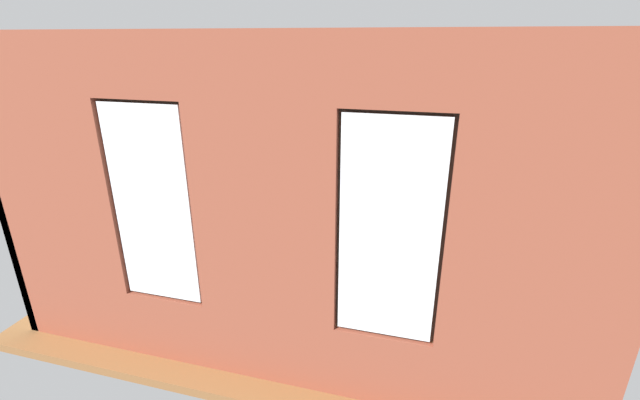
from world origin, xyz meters
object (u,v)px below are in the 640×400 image
object	(u,v)px
candle_jar	(330,227)
tv_flatscreen	(177,194)
coffee_table	(327,229)
remote_gray	(319,222)
couch_left	(494,276)
potted_plant_between_couches	(382,295)
remote_black	(302,226)
table_plant_small	(349,218)
cup_ceramic	(327,223)
couch_by_window	(252,304)
media_console	(181,226)
potted_plant_near_tv	(170,230)
potted_plant_corner_near_left	(494,196)
potted_plant_beside_window_right	(150,280)
potted_plant_by_left_couch	(460,224)
potted_plant_foreground_right	(237,170)
papasan_chair	(320,201)
potted_plant_mid_room_small	(381,231)

from	to	relation	value
candle_jar	tv_flatscreen	distance (m)	2.59
coffee_table	remote_gray	xyz separation A→B (m)	(0.15, -0.11, 0.06)
couch_left	potted_plant_between_couches	bearing A→B (deg)	-38.37
couch_left	remote_black	bearing A→B (deg)	-97.65
table_plant_small	potted_plant_between_couches	xyz separation A→B (m)	(-0.82, 2.26, 0.15)
cup_ceramic	potted_plant_between_couches	xyz separation A→B (m)	(-1.15, 2.11, 0.22)
couch_by_window	media_console	bearing A→B (deg)	-41.65
media_console	potted_plant_near_tv	distance (m)	1.27
couch_left	candle_jar	bearing A→B (deg)	-99.95
couch_by_window	potted_plant_near_tv	world-z (taller)	potted_plant_near_tv
potted_plant_corner_near_left	couch_by_window	bearing A→B (deg)	50.69
coffee_table	tv_flatscreen	world-z (taller)	tv_flatscreen
remote_gray	potted_plant_beside_window_right	size ratio (longest dim) A/B	0.21
remote_gray	potted_plant_by_left_couch	xyz separation A→B (m)	(-2.18, -0.56, -0.01)
table_plant_small	potted_plant_foreground_right	bearing A→B (deg)	-25.64
couch_by_window	couch_left	distance (m)	3.10
couch_by_window	table_plant_small	distance (m)	2.41
couch_by_window	cup_ceramic	bearing A→B (deg)	-98.66
candle_jar	potted_plant_by_left_couch	xyz separation A→B (m)	(-1.94, -0.79, -0.06)
couch_left	remote_gray	xyz separation A→B (m)	(2.58, -0.85, 0.09)
couch_by_window	potted_plant_corner_near_left	distance (m)	4.63
table_plant_small	potted_plant_between_couches	distance (m)	2.41
remote_black	papasan_chair	bearing A→B (deg)	-66.31
potted_plant_corner_near_left	potted_plant_mid_room_small	distance (m)	2.10
potted_plant_foreground_right	potted_plant_near_tv	bearing A→B (deg)	95.61
coffee_table	cup_ceramic	size ratio (longest dim) A/B	11.48
remote_gray	potted_plant_near_tv	distance (m)	2.28
candle_jar	remote_black	world-z (taller)	candle_jar
remote_black	potted_plant_by_left_couch	xyz separation A→B (m)	(-2.40, -0.79, -0.01)
couch_by_window	tv_flatscreen	size ratio (longest dim) A/B	1.95
cup_ceramic	potted_plant_mid_room_small	bearing A→B (deg)	-156.17
couch_by_window	potted_plant_near_tv	xyz separation A→B (m)	(1.59, -0.85, 0.36)
potted_plant_mid_room_small	remote_gray	bearing A→B (deg)	14.82
candle_jar	potted_plant_near_tv	world-z (taller)	potted_plant_near_tv
remote_black	potted_plant_beside_window_right	bearing A→B (deg)	83.46
table_plant_small	couch_left	bearing A→B (deg)	157.02
papasan_chair	cup_ceramic	bearing A→B (deg)	111.31
cup_ceramic	potted_plant_by_left_couch	world-z (taller)	potted_plant_by_left_couch
candle_jar	potted_plant_between_couches	size ratio (longest dim) A/B	0.08
couch_left	potted_plant_mid_room_small	size ratio (longest dim) A/B	4.77
potted_plant_foreground_right	potted_plant_by_left_couch	distance (m)	4.29
candle_jar	potted_plant_near_tv	size ratio (longest dim) A/B	0.11
couch_left	potted_plant_mid_room_small	distance (m)	1.95
remote_black	media_console	xyz separation A→B (m)	(2.11, 0.13, -0.20)
tv_flatscreen	potted_plant_near_tv	size ratio (longest dim) A/B	0.98
couch_left	tv_flatscreen	size ratio (longest dim) A/B	1.88
tv_flatscreen	potted_plant_mid_room_small	size ratio (longest dim) A/B	2.54
coffee_table	remote_black	size ratio (longest dim) A/B	7.11
remote_gray	papasan_chair	xyz separation A→B (m)	(0.22, -0.83, 0.04)
potted_plant_beside_window_right	potted_plant_by_left_couch	size ratio (longest dim) A/B	1.35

